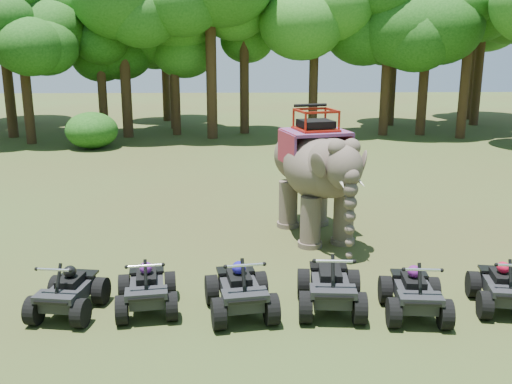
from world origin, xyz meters
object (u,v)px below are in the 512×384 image
atv_0 (68,286)px  atv_4 (415,286)px  atv_2 (240,283)px  atv_1 (147,282)px  elephant (316,172)px  atv_5 (504,281)px  atv_3 (331,279)px

atv_0 → atv_4: bearing=6.2°
atv_0 → atv_2: 3.49m
atv_1 → atv_4: 5.43m
atv_0 → atv_1: bearing=12.4°
atv_2 → atv_4: 3.51m
elephant → atv_5: (3.27, -4.88, -1.25)m
elephant → atv_5: bearing=-70.2°
elephant → atv_5: 6.01m
atv_0 → atv_3: 5.33m
atv_1 → atv_2: 1.93m
atv_4 → atv_5: (1.93, 0.24, -0.02)m
atv_0 → atv_4: atv_4 is taller
atv_2 → atv_0: bearing=169.0°
atv_3 → atv_2: bearing=-171.9°
atv_1 → atv_5: bearing=-9.4°
elephant → atv_4: bearing=-89.3°
elephant → atv_2: elephant is taller
atv_3 → atv_4: atv_3 is taller
atv_2 → atv_5: atv_2 is taller
atv_1 → atv_3: size_ratio=0.92×
atv_0 → atv_5: atv_0 is taller
elephant → atv_2: 5.51m
atv_0 → atv_2: bearing=6.8°
atv_2 → atv_5: 5.43m
elephant → atv_4: (1.35, -5.12, -1.23)m
atv_3 → atv_0: bearing=-175.5°
atv_3 → atv_5: size_ratio=1.12×
atv_1 → atv_0: bearing=175.6°
atv_4 → atv_5: size_ratio=1.04×
atv_1 → atv_3: bearing=-9.6°
atv_4 → atv_2: bearing=-177.3°
atv_3 → atv_1: bearing=-177.0°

